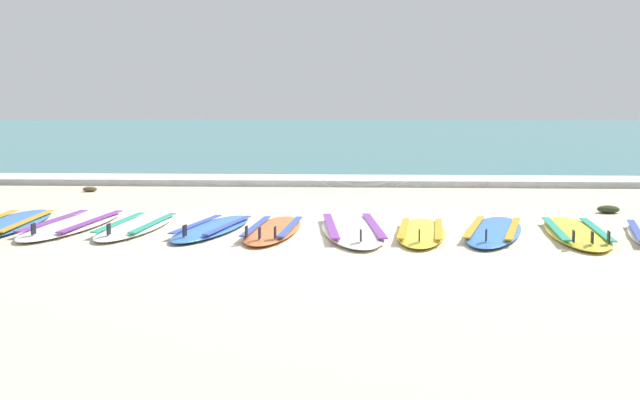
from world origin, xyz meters
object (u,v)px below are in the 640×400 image
Objects in this scene: surfboard_0 at (8,224)px; surfboard_4 at (273,230)px; surfboard_1 at (73,224)px; surfboard_7 at (493,231)px; surfboard_2 at (137,226)px; surfboard_6 at (421,232)px; surfboard_8 at (576,232)px; surfboard_5 at (352,229)px; surfboard_3 at (212,228)px.

surfboard_4 is (2.98, -0.27, 0.00)m from surfboard_0.
surfboard_1 and surfboard_7 have the same top height.
surfboard_6 is at bearing -5.28° from surfboard_2.
surfboard_4 is 1.54m from surfboard_6.
surfboard_4 is 3.13m from surfboard_8.
surfboard_0 is at bearing 177.59° from surfboard_5.
surfboard_0 is 2.32m from surfboard_3.
surfboard_5 is 1.13× the size of surfboard_7.
surfboard_4 is at bearing -7.34° from surfboard_3.
surfboard_2 is 2.35m from surfboard_5.
surfboard_6 is at bearing -171.16° from surfboard_7.
surfboard_3 and surfboard_8 have the same top height.
surfboard_5 is at bearing 177.05° from surfboard_8.
surfboard_8 is (6.11, -0.28, 0.00)m from surfboard_0.
surfboard_1 is 3.09m from surfboard_5.
surfboard_8 is at bearing -0.25° from surfboard_4.
surfboard_0 is 1.15× the size of surfboard_2.
surfboard_5 is (1.49, 0.02, -0.00)m from surfboard_3.
surfboard_3 is at bearing -7.51° from surfboard_1.
surfboard_4 and surfboard_8 have the same top height.
surfboard_0 is 1.09× the size of surfboard_7.
surfboard_7 is at bearing -2.46° from surfboard_2.
surfboard_8 is at bearing -3.69° from surfboard_7.
surfboard_6 is at bearing -4.25° from surfboard_3.
surfboard_1 is at bearing 172.54° from surfboard_4.
surfboard_6 is at bearing -177.68° from surfboard_8.
surfboard_2 is 1.53m from surfboard_4.
surfboard_7 is (4.55, -0.26, 0.00)m from surfboard_1.
surfboard_0 is 3.81m from surfboard_5.
surfboard_1 is 1.19× the size of surfboard_4.
surfboard_1 and surfboard_5 have the same top height.
surfboard_2 is (1.46, -0.06, -0.00)m from surfboard_0.
surfboard_1 is at bearing 172.98° from surfboard_2.
surfboard_7 is at bearing -3.21° from surfboard_1.
surfboard_4 is (0.66, -0.09, 0.00)m from surfboard_3.
surfboard_4 is at bearing -7.67° from surfboard_2.
surfboard_4 is at bearing -179.01° from surfboard_7.
surfboard_8 is at bearing -3.28° from surfboard_1.
surfboard_1 is 1.60m from surfboard_3.
surfboard_8 is (3.80, -0.10, 0.00)m from surfboard_3.
surfboard_0 and surfboard_4 have the same top height.
surfboard_2 is 0.93× the size of surfboard_8.
surfboard_3 and surfboard_6 have the same top height.
surfboard_6 and surfboard_7 have the same top height.
surfboard_3 is 0.79× the size of surfboard_5.
surfboard_3 and surfboard_4 have the same top height.
surfboard_5 is (3.81, -0.16, -0.00)m from surfboard_0.
surfboard_5 is (3.08, -0.19, -0.00)m from surfboard_1.
surfboard_3 and surfboard_5 have the same top height.
surfboard_0 is 5.28m from surfboard_7.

